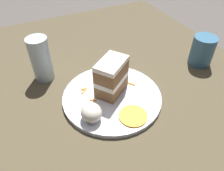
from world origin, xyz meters
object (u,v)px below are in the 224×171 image
at_px(plate, 112,97).
at_px(drinking_glass, 42,62).
at_px(cake_slice, 111,77).
at_px(cream_dollop, 91,113).
at_px(orange_garnish, 133,116).
at_px(coffee_mug, 203,50).

relative_size(plate, drinking_glass, 2.02).
bearing_deg(cake_slice, cream_dollop, -87.92).
relative_size(orange_garnish, coffee_mug, 0.75).
bearing_deg(plate, orange_garnish, 8.30).
relative_size(orange_garnish, drinking_glass, 0.54).
distance_m(cream_dollop, coffee_mug, 0.44).
bearing_deg(orange_garnish, cake_slice, -176.29).
bearing_deg(plate, cream_dollop, -56.96).
height_order(cream_dollop, orange_garnish, cream_dollop).
height_order(cream_dollop, drinking_glass, drinking_glass).
distance_m(plate, cream_dollop, 0.11).
bearing_deg(drinking_glass, orange_garnish, 30.58).
height_order(plate, coffee_mug, coffee_mug).
height_order(cake_slice, cream_dollop, cake_slice).
bearing_deg(orange_garnish, cream_dollop, -112.24).
distance_m(drinking_glass, coffee_mug, 0.52).
bearing_deg(coffee_mug, cream_dollop, -79.61).
height_order(plate, cream_dollop, cream_dollop).
xyz_separation_m(cream_dollop, orange_garnish, (0.04, 0.10, -0.02)).
relative_size(plate, coffee_mug, 2.82).
bearing_deg(cake_slice, coffee_mug, 55.23).
xyz_separation_m(plate, cream_dollop, (0.05, -0.08, 0.03)).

